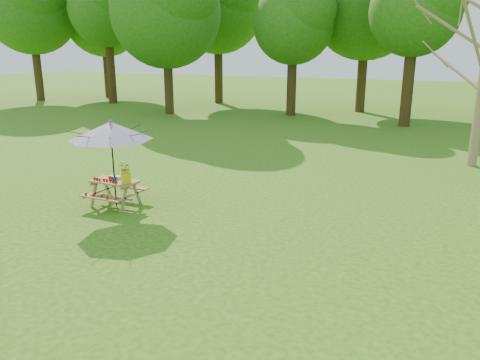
% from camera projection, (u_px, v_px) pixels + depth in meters
% --- Properties ---
extents(ground, '(120.00, 120.00, 0.00)m').
position_uv_depth(ground, '(21.00, 312.00, 7.19)').
color(ground, '#2F6012').
rests_on(ground, ground).
extents(picnic_table, '(1.20, 1.32, 0.67)m').
position_uv_depth(picnic_table, '(115.00, 193.00, 12.01)').
color(picnic_table, '#946243').
rests_on(picnic_table, ground).
extents(patio_umbrella, '(2.35, 2.35, 2.25)m').
position_uv_depth(patio_umbrella, '(111.00, 131.00, 11.58)').
color(patio_umbrella, black).
rests_on(patio_umbrella, ground).
extents(produce_bins, '(0.30, 0.33, 0.13)m').
position_uv_depth(produce_bins, '(114.00, 178.00, 11.94)').
color(produce_bins, red).
rests_on(produce_bins, picnic_table).
extents(tomatoes_row, '(0.77, 0.13, 0.07)m').
position_uv_depth(tomatoes_row, '(105.00, 180.00, 11.82)').
color(tomatoes_row, red).
rests_on(tomatoes_row, picnic_table).
extents(flower_bucket, '(0.39, 0.36, 0.54)m').
position_uv_depth(flower_bucket, '(126.00, 171.00, 11.66)').
color(flower_bucket, yellow).
rests_on(flower_bucket, picnic_table).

